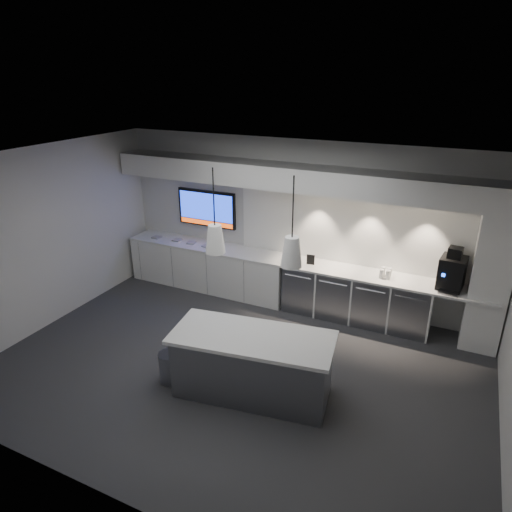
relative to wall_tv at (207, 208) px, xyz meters
The scene contains 27 objects.
floor 3.47m from the wall_tv, 52.18° to the right, with size 7.00×7.00×0.00m, color #323234.
ceiling 3.42m from the wall_tv, 52.18° to the right, with size 7.00×7.00×0.00m, color black.
wall_back 1.90m from the wall_tv, ahead, with size 7.00×7.00×0.00m, color silver.
wall_front 5.30m from the wall_tv, 68.99° to the right, with size 7.00×7.00×0.00m, color silver.
wall_left 2.92m from the wall_tv, 123.17° to the right, with size 7.00×7.00×0.00m, color silver.
back_counter 2.04m from the wall_tv, ahead, with size 6.80×0.65×0.04m, color white.
left_base_cabinets 1.17m from the wall_tv, 61.19° to the right, with size 3.30×0.63×0.86m, color white.
fridge_unit_a 2.45m from the wall_tv, ahead, with size 0.60×0.61×0.85m, color gray.
fridge_unit_b 3.01m from the wall_tv, ahead, with size 0.60×0.61×0.85m, color gray.
fridge_unit_c 3.60m from the wall_tv, ahead, with size 0.60×0.61×0.85m, color gray.
fridge_unit_d 4.21m from the wall_tv, ahead, with size 0.60×0.61×0.85m, color gray.
backsplash 3.10m from the wall_tv, ahead, with size 4.60×0.03×1.30m, color white.
soffit 2.09m from the wall_tv, ahead, with size 6.90×0.60×0.40m, color white.
column 5.11m from the wall_tv, ahead, with size 0.55×0.55×2.60m, color white.
wall_tv is the anchor object (origin of this frame).
island 3.86m from the wall_tv, 50.27° to the right, with size 2.23×1.21×0.90m.
bin 3.58m from the wall_tv, 68.60° to the right, with size 0.32×0.32×0.45m, color gray.
coffee_machine 4.58m from the wall_tv, ahead, with size 0.42×0.57×0.67m.
sign_black 2.37m from the wall_tv, ahead, with size 0.14×0.02×0.18m, color black.
sign_white 1.98m from the wall_tv, 11.35° to the right, with size 0.18×0.02×0.14m, color white.
cup_cluster 3.63m from the wall_tv, ahead, with size 0.18×0.18×0.16m, color silver, non-canonical shape.
tray_a 1.25m from the wall_tv, 161.37° to the right, with size 0.16×0.16×0.03m, color #999999.
tray_b 0.90m from the wall_tv, 151.14° to the right, with size 0.16×0.16×0.03m, color #999999.
tray_c 0.74m from the wall_tv, 123.50° to the right, with size 0.16×0.16×0.03m, color #999999.
tray_d 0.75m from the wall_tv, 62.67° to the right, with size 0.16×0.16×0.03m, color #999999.
pendant_left 3.45m from the wall_tv, 56.82° to the right, with size 0.25×0.25×1.06m.
pendant_right 4.08m from the wall_tv, 44.76° to the right, with size 0.25×0.25×1.06m.
Camera 1 is at (2.67, -4.94, 4.07)m, focal length 32.00 mm.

